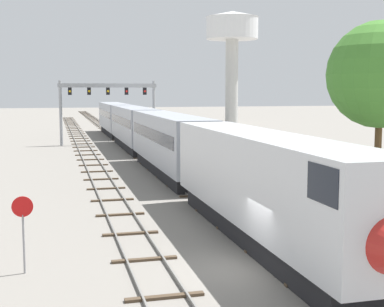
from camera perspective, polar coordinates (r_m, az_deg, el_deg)
name	(u,v)px	position (r m, az deg, el deg)	size (l,w,h in m)	color
ground_plane	(246,270)	(20.70, 5.71, -12.15)	(400.00, 400.00, 0.00)	gray
track_main	(117,136)	(79.15, -7.96, 1.82)	(2.60, 200.00, 0.16)	slate
track_near	(87,153)	(58.85, -11.09, 0.10)	(2.60, 160.00, 0.16)	slate
passenger_train	(147,132)	(52.86, -4.77, 2.23)	(3.04, 80.10, 4.80)	silver
signal_gantry	(108,98)	(67.68, -8.88, 5.87)	(12.10, 0.49, 7.91)	#999BA0
water_tower	(232,34)	(112.10, 4.27, 12.51)	(10.71, 10.71, 22.66)	beige
stop_sign	(23,224)	(20.61, -17.47, -7.09)	(0.76, 0.08, 2.88)	gray
trackside_tree_left	(381,75)	(45.86, 19.37, 7.89)	(8.58, 8.58, 12.25)	brown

